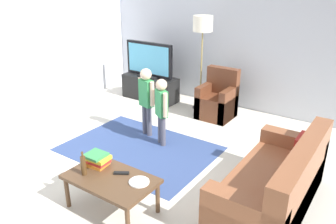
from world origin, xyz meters
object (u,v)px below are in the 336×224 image
Objects in this scene: coffee_table at (111,181)px; book_stack at (97,159)px; tv_remote at (121,173)px; armchair at (218,101)px; tv at (149,60)px; child_near_tv at (146,96)px; tv_stand at (150,88)px; plate at (139,182)px; bottle at (83,165)px; couch at (278,187)px; floor_lamp at (203,29)px; child_center at (162,106)px.

coffee_table is 0.34m from book_stack.
armchair is at bearing 63.53° from tv_remote.
tv is 3.66m from coffee_table.
child_near_tv reaches higher than book_stack.
child_near_tv reaches higher than tv_stand.
tv_stand reaches higher than plate.
book_stack is at bearing -71.02° from child_near_tv.
tv_remote is at bearing 67.38° from coffee_table.
bottle is 0.42m from tv_remote.
couch is 1.53m from plate.
book_stack reaches higher than tv_remote.
child_near_tv is at bearing -54.37° from tv_stand.
couch is at bearing -44.81° from floor_lamp.
plate is at bearing -54.12° from tv.
floor_lamp reaches higher than bottle.
floor_lamp is 1.59× the size of child_near_tv.
floor_lamp is 3.57m from coffee_table.
bottle is at bearing -159.87° from plate.
tv reaches higher than coffee_table.
tv is 1.04× the size of child_center.
tv_remote is at bearing 36.03° from bottle.
child_center is 1.71m from plate.
armchair is (-1.78, 2.05, 0.01)m from couch.
floor_lamp is 10.47× the size of tv_remote.
tv is at bearing 179.34° from armchair.
armchair is at bearing 89.69° from bottle.
tv is 3.92× the size of bottle.
floor_lamp is (1.12, 0.15, 1.30)m from tv_stand.
plate is at bearing -62.39° from child_center.
coffee_table is 4.55× the size of plate.
child_center reaches higher than tv_remote.
plate is (0.62, 0.00, -0.07)m from book_stack.
bottle is at bearing -90.31° from armchair.
tv is at bearing 132.70° from child_center.
plate is at bearing -54.26° from child_near_tv.
tv_stand is 4.15× the size of book_stack.
tv reaches higher than tv_stand.
bottle is (1.58, -3.26, 0.29)m from tv_stand.
floor_lamp is at bearing 135.19° from couch.
tv_remote is (-1.46, -0.93, 0.14)m from couch.
couch reaches higher than book_stack.
child_center is at bearing 76.73° from tv_remote.
book_stack is (-0.30, 0.10, 0.13)m from coffee_table.
child_near_tv is at bearing 160.30° from child_center.
floor_lamp is at bearing 85.50° from child_near_tv.
coffee_table is (0.87, -1.75, -0.30)m from child_near_tv.
tv_stand is at bearing 90.00° from tv.
bottle is at bearing -85.17° from book_stack.
armchair is 3.11m from coffee_table.
book_stack is (1.56, -3.02, -0.35)m from tv.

